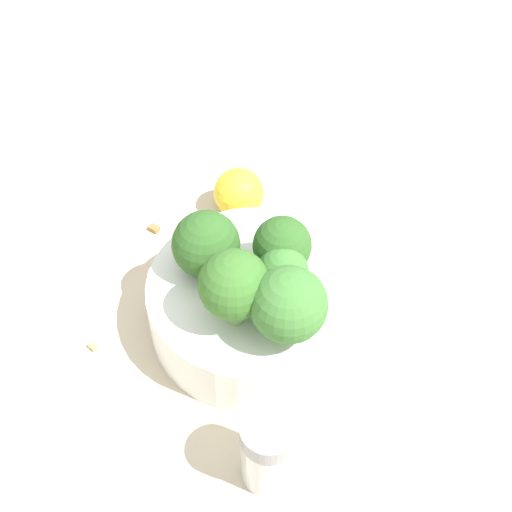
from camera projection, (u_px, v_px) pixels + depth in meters
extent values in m
plane|color=beige|center=(256.00, 322.00, 0.61)|extent=(3.00, 3.00, 0.00)
cylinder|color=white|center=(256.00, 304.00, 0.59)|extent=(0.18, 0.18, 0.05)
cylinder|color=#84AD66|center=(207.00, 260.00, 0.57)|extent=(0.02, 0.02, 0.02)
sphere|color=#2D5B23|center=(206.00, 244.00, 0.56)|extent=(0.05, 0.05, 0.05)
cylinder|color=#8EB770|center=(281.00, 262.00, 0.57)|extent=(0.03, 0.03, 0.02)
sphere|color=#2D5B23|center=(282.00, 245.00, 0.55)|extent=(0.05, 0.05, 0.05)
cylinder|color=#84AD66|center=(288.00, 324.00, 0.53)|extent=(0.02, 0.02, 0.03)
sphere|color=#3D7533|center=(289.00, 305.00, 0.51)|extent=(0.06, 0.06, 0.06)
cylinder|color=#84AD66|center=(235.00, 306.00, 0.53)|extent=(0.01, 0.01, 0.03)
sphere|color=#386B28|center=(234.00, 285.00, 0.52)|extent=(0.05, 0.05, 0.05)
cylinder|color=#7A9E5B|center=(282.00, 287.00, 0.55)|extent=(0.02, 0.02, 0.02)
sphere|color=#3D7533|center=(283.00, 272.00, 0.54)|extent=(0.04, 0.04, 0.04)
cylinder|color=silver|center=(269.00, 456.00, 0.50)|extent=(0.04, 0.04, 0.05)
cylinder|color=gray|center=(269.00, 432.00, 0.47)|extent=(0.04, 0.04, 0.01)
sphere|color=yellow|center=(239.00, 193.00, 0.68)|extent=(0.05, 0.05, 0.05)
cube|color=tan|center=(92.00, 345.00, 0.59)|extent=(0.01, 0.01, 0.01)
cube|color=olive|center=(357.00, 278.00, 0.63)|extent=(0.01, 0.01, 0.01)
cube|color=olive|center=(286.00, 422.00, 0.54)|extent=(0.01, 0.01, 0.01)
cube|color=olive|center=(154.00, 227.00, 0.68)|extent=(0.01, 0.01, 0.01)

